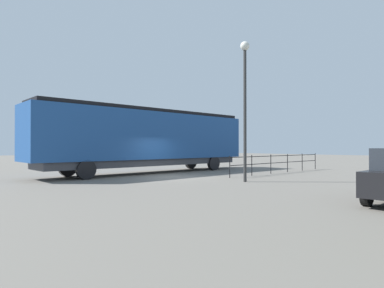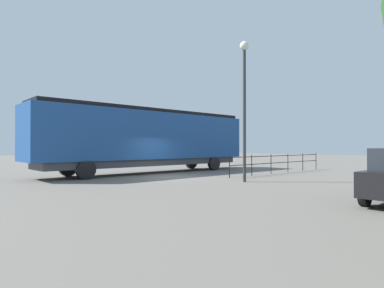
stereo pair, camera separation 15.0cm
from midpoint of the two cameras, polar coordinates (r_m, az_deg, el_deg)
name	(u,v)px [view 1 (the left image)]	position (r m, az deg, el deg)	size (l,w,h in m)	color
ground_plane	(171,177)	(19.25, -4.01, -5.91)	(120.00, 120.00, 0.00)	#666059
locomotive	(155,138)	(22.48, -6.91, 1.10)	(2.89, 16.03, 4.37)	navy
lamp_post	(245,89)	(16.94, 9.22, 9.73)	(0.48, 0.48, 7.29)	#2D2D2D
platform_fence	(279,161)	(22.90, 15.23, -2.92)	(0.05, 10.64, 1.29)	black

